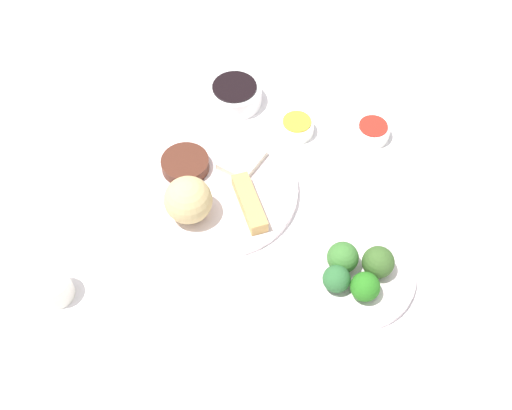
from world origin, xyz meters
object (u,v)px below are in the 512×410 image
Objects in this scene: main_plate at (217,190)px; soy_sauce_bowl at (235,95)px; teacup at (54,288)px; sauce_ramekin_sweet_and_sour at (372,132)px; sauce_ramekin_hot_mustard at (297,127)px; broccoli_plate at (354,274)px.

soy_sauce_bowl is (-0.01, -0.23, 0.01)m from main_plate.
main_plate is 4.94× the size of teacup.
teacup is (0.25, 0.46, 0.00)m from soy_sauce_bowl.
sauce_ramekin_sweet_and_sour is at bearing 164.88° from soy_sauce_bowl.
sauce_ramekin_hot_mustard is 1.00× the size of sauce_ramekin_sweet_and_sour.
broccoli_plate is at bearing -171.73° from teacup.
broccoli_plate is 1.88× the size of soy_sauce_bowl.
main_plate is 0.33m from sauce_ramekin_sweet_and_sour.
teacup reaches higher than soy_sauce_bowl.
sauce_ramekin_hot_mustard is 0.54m from teacup.
main_plate is 4.25× the size of sauce_ramekin_hot_mustard.
main_plate is at bearing 48.83° from sauce_ramekin_hot_mustard.
main_plate is at bearing 87.20° from soy_sauce_bowl.
sauce_ramekin_hot_mustard is at bearing 150.16° from soy_sauce_bowl.
main_plate is at bearing -32.48° from broccoli_plate.
teacup is at bearing 61.42° from soy_sauce_bowl.
teacup is (0.38, 0.39, 0.01)m from sauce_ramekin_hot_mustard.
broccoli_plate is 0.46m from soy_sauce_bowl.
sauce_ramekin_hot_mustard is (-0.14, -0.16, 0.01)m from main_plate.
broccoli_plate is at bearing 121.14° from soy_sauce_bowl.
soy_sauce_bowl is 0.52m from teacup.
teacup reaches higher than sauce_ramekin_sweet_and_sour.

